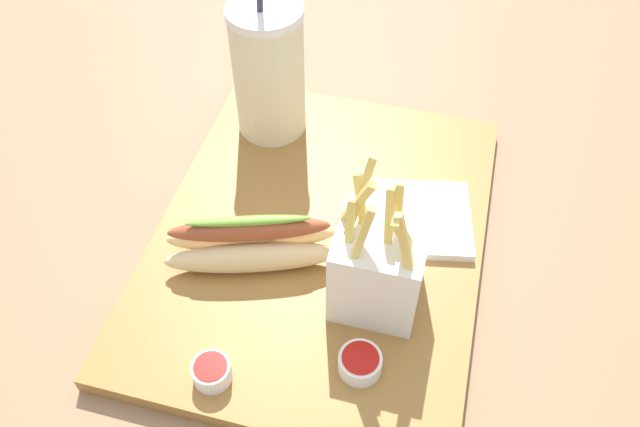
% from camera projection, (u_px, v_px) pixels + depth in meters
% --- Properties ---
extents(ground_plane, '(2.40, 2.40, 0.02)m').
position_uv_depth(ground_plane, '(320.00, 249.00, 0.72)').
color(ground_plane, '#8C6B4C').
extents(food_tray, '(0.45, 0.34, 0.02)m').
position_uv_depth(food_tray, '(320.00, 237.00, 0.70)').
color(food_tray, olive).
rests_on(food_tray, ground_plane).
extents(soda_cup, '(0.08, 0.08, 0.26)m').
position_uv_depth(soda_cup, '(269.00, 70.00, 0.74)').
color(soda_cup, beige).
rests_on(soda_cup, food_tray).
extents(fries_basket, '(0.08, 0.08, 0.17)m').
position_uv_depth(fries_basket, '(379.00, 265.00, 0.60)').
color(fries_basket, white).
rests_on(fries_basket, food_tray).
extents(hot_dog_1, '(0.11, 0.18, 0.06)m').
position_uv_depth(hot_dog_1, '(251.00, 242.00, 0.66)').
color(hot_dog_1, '#E5C689').
rests_on(hot_dog_1, food_tray).
extents(ketchup_cup_1, '(0.04, 0.04, 0.02)m').
position_uv_depth(ketchup_cup_1, '(360.00, 362.00, 0.58)').
color(ketchup_cup_1, white).
rests_on(ketchup_cup_1, food_tray).
extents(ketchup_cup_2, '(0.04, 0.04, 0.02)m').
position_uv_depth(ketchup_cup_2, '(212.00, 371.00, 0.58)').
color(ketchup_cup_2, white).
rests_on(ketchup_cup_2, food_tray).
extents(napkin_stack, '(0.12, 0.13, 0.01)m').
position_uv_depth(napkin_stack, '(418.00, 218.00, 0.70)').
color(napkin_stack, white).
rests_on(napkin_stack, food_tray).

